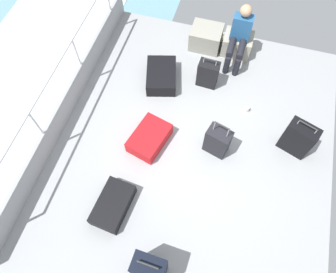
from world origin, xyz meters
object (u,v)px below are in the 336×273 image
Objects in this scene: suitcase_0 at (208,74)px; suitcase_6 at (298,138)px; suitcase_2 at (161,76)px; suitcase_4 at (150,269)px; suitcase_5 at (113,205)px; cargo_crate_1 at (237,44)px; paper_cup at (247,109)px; suitcase_1 at (149,138)px; suitcase_3 at (217,141)px; cargo_crate_0 at (206,37)px; passenger_seated at (240,35)px.

suitcase_0 is 1.84m from suitcase_6.
suitcase_2 is 3.22m from suitcase_4.
suitcase_5 is at bearing -144.56° from suitcase_6.
cargo_crate_1 is 0.89× the size of suitcase_0.
suitcase_4 reaches higher than suitcase_0.
cargo_crate_1 is 1.37m from paper_cup.
suitcase_2 is (-0.18, 1.26, 0.00)m from suitcase_1.
suitcase_4 is 3.01m from paper_cup.
suitcase_6 is at bearing 35.44° from suitcase_5.
suitcase_2 is at bearing 138.52° from suitcase_3.
cargo_crate_0 is at bearing 93.04° from suitcase_4.
suitcase_1 is (-0.39, -2.32, -0.08)m from cargo_crate_0.
suitcase_0 is at bearing 109.04° from suitcase_3.
suitcase_1 is 1.19m from suitcase_5.
suitcase_0 reaches higher than cargo_crate_0.
passenger_seated reaches higher than suitcase_4.
suitcase_3 is 0.95× the size of suitcase_4.
paper_cup is (1.59, -0.22, -0.07)m from suitcase_2.
suitcase_4 reaches higher than suitcase_3.
cargo_crate_1 is 3.69m from suitcase_5.
suitcase_0 is 2.72m from suitcase_5.
paper_cup is at bearing -51.32° from cargo_crate_0.
cargo_crate_0 is 0.81× the size of suitcase_5.
suitcase_0 reaches higher than suitcase_2.
passenger_seated is at bearing -90.00° from cargo_crate_1.
passenger_seated is at bearing 63.05° from suitcase_0.
suitcase_3 is at bearing 77.63° from suitcase_4.
suitcase_3 is 1.23m from suitcase_6.
passenger_seated is 1.38× the size of suitcase_1.
passenger_seated reaches higher than suitcase_3.
suitcase_1 is at bearing -166.55° from suitcase_6.
suitcase_2 is at bearing 104.21° from suitcase_4.
suitcase_0 is 0.87× the size of suitcase_6.
passenger_seated is 4.02m from suitcase_4.
suitcase_1 is at bearing -113.54° from suitcase_0.
suitcase_5 is at bearing -132.42° from suitcase_3.
suitcase_6 is at bearing 13.45° from suitcase_1.
suitcase_3 is at bearing 9.07° from suitcase_1.
suitcase_3 is at bearing -70.96° from suitcase_0.
suitcase_4 is at bearing -124.09° from suitcase_6.
suitcase_6 reaches higher than suitcase_5.
cargo_crate_0 is 0.97× the size of suitcase_0.
suitcase_4 is 1.07× the size of suitcase_5.
cargo_crate_1 is 0.70× the size of suitcase_4.
passenger_seated is 10.87× the size of paper_cup.
suitcase_0 is at bearing 150.97° from suitcase_6.
suitcase_4 is 1.07m from suitcase_5.
suitcase_0 is 0.83× the size of suitcase_3.
cargo_crate_0 is at bearing 163.84° from passenger_seated.
passenger_seated reaches higher than suitcase_6.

